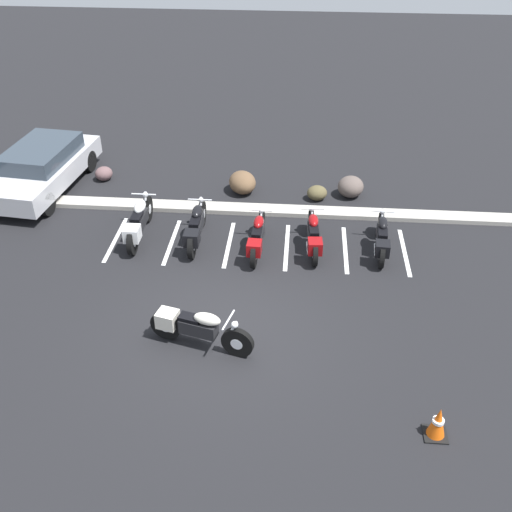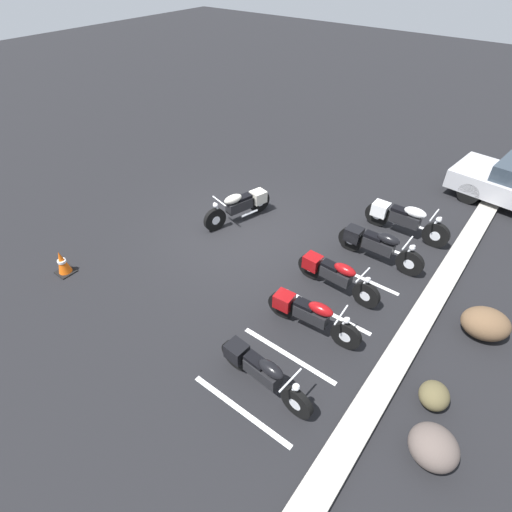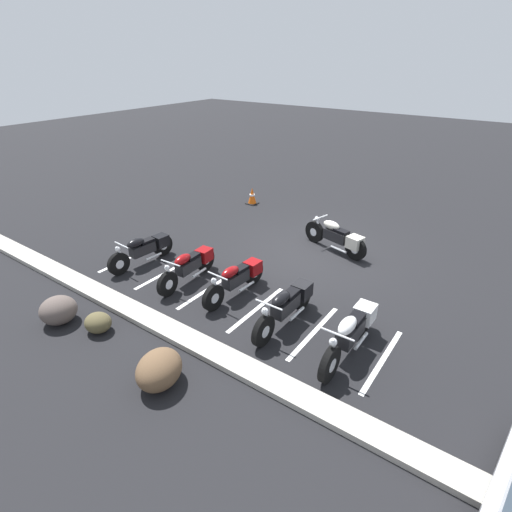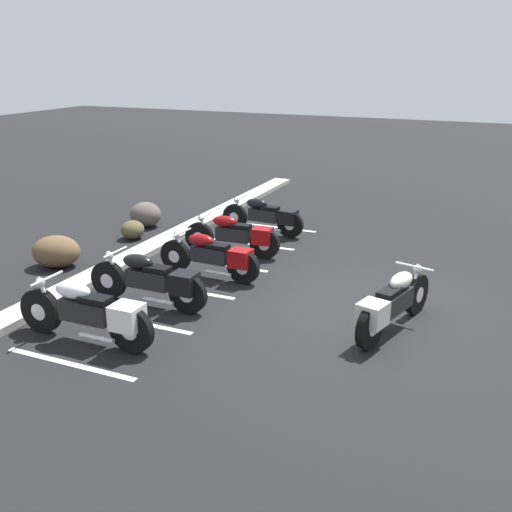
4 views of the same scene
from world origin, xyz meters
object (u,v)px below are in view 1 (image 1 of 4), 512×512
at_px(parked_bike_3, 313,235).
at_px(landscape_rock_3, 104,174).
at_px(car_silver, 42,167).
at_px(parked_bike_2, 257,237).
at_px(parked_bike_0, 139,222).
at_px(parked_bike_4, 382,238).
at_px(landscape_rock_1, 351,187).
at_px(parked_bike_1, 196,227).
at_px(motorcycle_cream_featured, 196,327).
at_px(traffic_cone, 438,423).
at_px(landscape_rock_0, 242,182).
at_px(landscape_rock_2, 317,193).

relative_size(parked_bike_3, landscape_rock_3, 3.92).
xyz_separation_m(parked_bike_3, car_silver, (-7.79, 2.67, 0.25)).
xyz_separation_m(parked_bike_2, parked_bike_3, (1.36, 0.18, -0.00)).
height_order(parked_bike_0, parked_bike_3, parked_bike_0).
bearing_deg(parked_bike_0, parked_bike_4, -91.51).
distance_m(parked_bike_0, landscape_rock_1, 6.07).
relative_size(parked_bike_3, landscape_rock_1, 2.72).
bearing_deg(parked_bike_1, parked_bike_3, -91.99).
relative_size(parked_bike_0, car_silver, 0.51).
distance_m(motorcycle_cream_featured, parked_bike_2, 3.58).
height_order(parked_bike_1, parked_bike_3, parked_bike_1).
bearing_deg(car_silver, landscape_rock_1, 97.76).
bearing_deg(car_silver, parked_bike_2, 72.36).
distance_m(parked_bike_3, landscape_rock_1, 3.09).
xyz_separation_m(parked_bike_3, traffic_cone, (2.08, -5.52, -0.14)).
bearing_deg(parked_bike_4, landscape_rock_0, 56.37).
xyz_separation_m(motorcycle_cream_featured, parked_bike_0, (-2.08, 3.83, 0.02)).
distance_m(parked_bike_1, parked_bike_2, 1.58).
relative_size(parked_bike_4, landscape_rock_3, 3.87).
bearing_deg(traffic_cone, parked_bike_2, 122.82).
xyz_separation_m(motorcycle_cream_featured, parked_bike_3, (2.29, 3.64, -0.03)).
distance_m(parked_bike_2, landscape_rock_1, 3.92).
bearing_deg(landscape_rock_1, parked_bike_4, -78.21).
bearing_deg(parked_bike_0, car_silver, 54.00).
xyz_separation_m(landscape_rock_1, traffic_cone, (1.03, -8.42, -0.00)).
relative_size(parked_bike_2, landscape_rock_2, 3.65).
bearing_deg(landscape_rock_3, parked_bike_4, -22.67).
relative_size(motorcycle_cream_featured, parked_bike_2, 1.04).
bearing_deg(parked_bike_4, motorcycle_cream_featured, 137.04).
relative_size(car_silver, landscape_rock_1, 5.89).
relative_size(parked_bike_4, traffic_cone, 3.24).
bearing_deg(landscape_rock_2, parked_bike_0, -151.60).
bearing_deg(motorcycle_cream_featured, parked_bike_4, 57.66).
relative_size(car_silver, landscape_rock_2, 7.90).
distance_m(parked_bike_3, landscape_rock_2, 2.63).
bearing_deg(landscape_rock_2, parked_bike_2, -117.66).
bearing_deg(motorcycle_cream_featured, parked_bike_2, 89.54).
height_order(parked_bike_0, parked_bike_4, parked_bike_0).
relative_size(landscape_rock_0, traffic_cone, 1.47).
xyz_separation_m(parked_bike_3, landscape_rock_3, (-6.24, 3.33, -0.23)).
xyz_separation_m(parked_bike_0, parked_bike_3, (4.38, -0.19, -0.05)).
bearing_deg(parked_bike_2, landscape_rock_3, 57.02).
height_order(parked_bike_4, landscape_rock_1, parked_bike_4).
bearing_deg(parked_bike_1, landscape_rock_3, 46.28).
distance_m(parked_bike_2, parked_bike_4, 3.02).
relative_size(motorcycle_cream_featured, traffic_cone, 3.40).
bearing_deg(parked_bike_3, motorcycle_cream_featured, 144.01).
height_order(landscape_rock_0, landscape_rock_2, landscape_rock_0).
distance_m(parked_bike_1, landscape_rock_3, 4.64).
relative_size(parked_bike_0, landscape_rock_2, 4.02).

